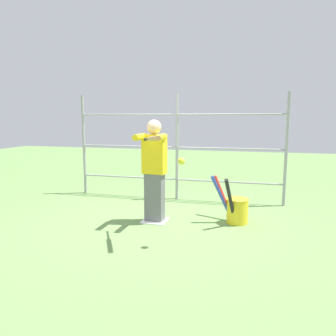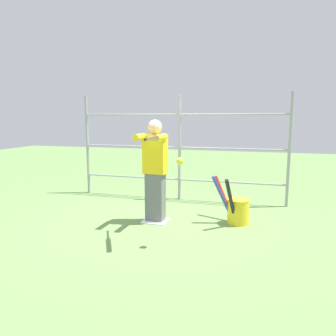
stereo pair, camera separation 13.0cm
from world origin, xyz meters
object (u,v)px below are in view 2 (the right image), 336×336
batter (155,168)px  bat_bucket (236,209)px  baseball_bat_swinging (152,139)px  softball_in_flight (180,161)px

batter → bat_bucket: (-1.31, -0.28, -0.67)m
baseball_bat_swinging → bat_bucket: 1.97m
batter → baseball_bat_swinging: bearing=106.4°
bat_bucket → baseball_bat_swinging: bearing=47.7°
softball_in_flight → bat_bucket: size_ratio=0.12×
softball_in_flight → baseball_bat_swinging: bearing=-6.2°
baseball_bat_swinging → softball_in_flight: bearing=173.8°
softball_in_flight → bat_bucket: bearing=-118.3°
batter → baseball_bat_swinging: batter is taller
batter → baseball_bat_swinging: (-0.26, 0.87, 0.53)m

